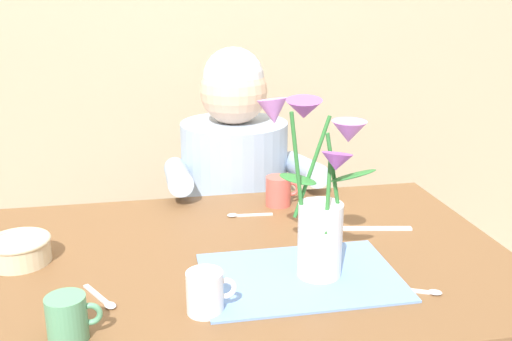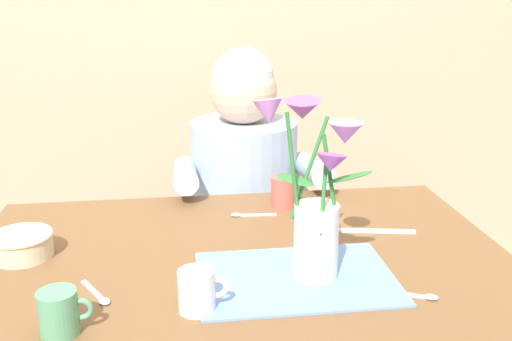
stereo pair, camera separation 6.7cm
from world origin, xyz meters
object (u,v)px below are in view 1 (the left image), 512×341
object	(u,v)px
flower_vase	(318,200)
ceramic_bowl	(19,249)
dinner_knife	(373,228)
tea_cup	(206,292)
seated_person	(235,222)
ceramic_mug	(279,191)
coffee_cup	(68,318)

from	to	relation	value
flower_vase	ceramic_bowl	bearing A→B (deg)	164.13
dinner_knife	tea_cup	size ratio (longest dim) A/B	2.04
flower_vase	dinner_knife	size ratio (longest dim) A/B	1.97
seated_person	dinner_knife	world-z (taller)	seated_person
ceramic_bowl	ceramic_mug	xyz separation A→B (m)	(0.63, 0.23, 0.01)
ceramic_bowl	ceramic_mug	bearing A→B (deg)	20.53
ceramic_mug	seated_person	bearing A→B (deg)	102.41
ceramic_bowl	ceramic_mug	size ratio (longest dim) A/B	1.46
dinner_knife	coffee_cup	xyz separation A→B (m)	(-0.68, -0.35, 0.04)
seated_person	flower_vase	world-z (taller)	seated_person
tea_cup	ceramic_mug	world-z (taller)	same
flower_vase	coffee_cup	world-z (taller)	flower_vase
coffee_cup	dinner_knife	bearing A→B (deg)	27.08
tea_cup	coffee_cup	distance (m)	0.24
tea_cup	flower_vase	bearing A→B (deg)	23.24
seated_person	ceramic_bowl	xyz separation A→B (m)	(-0.56, -0.56, 0.21)
tea_cup	dinner_knife	bearing A→B (deg)	34.37
seated_person	flower_vase	bearing A→B (deg)	-86.35
coffee_cup	ceramic_mug	size ratio (longest dim) A/B	1.00
seated_person	ceramic_bowl	world-z (taller)	seated_person
tea_cup	ceramic_mug	xyz separation A→B (m)	(0.25, 0.51, 0.00)
ceramic_mug	coffee_cup	bearing A→B (deg)	-131.38
seated_person	ceramic_mug	world-z (taller)	seated_person
dinner_knife	ceramic_mug	xyz separation A→B (m)	(-0.19, 0.21, 0.04)
seated_person	tea_cup	bearing A→B (deg)	-103.10
ceramic_bowl	flower_vase	bearing A→B (deg)	-15.87
seated_person	ceramic_mug	xyz separation A→B (m)	(0.07, -0.32, 0.22)
dinner_knife	ceramic_mug	distance (m)	0.28
dinner_knife	ceramic_mug	size ratio (longest dim) A/B	2.04
ceramic_bowl	coffee_cup	world-z (taller)	coffee_cup
ceramic_bowl	tea_cup	world-z (taller)	tea_cup
seated_person	ceramic_mug	bearing A→B (deg)	-78.38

